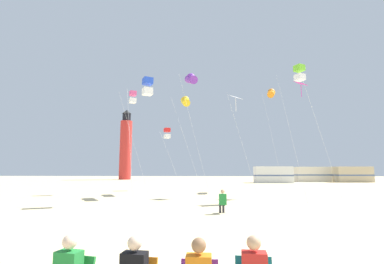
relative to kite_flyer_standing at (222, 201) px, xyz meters
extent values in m
plane|color=beige|center=(-1.37, -6.52, -0.61)|extent=(200.00, 200.00, 0.00)
sphere|color=beige|center=(-2.61, -9.91, 0.45)|extent=(0.20, 0.20, 0.20)
sphere|color=beige|center=(-1.68, -9.92, 0.45)|extent=(0.20, 0.20, 0.20)
sphere|color=#9E704C|center=(-0.80, -9.99, 0.45)|extent=(0.20, 0.20, 0.20)
sphere|color=#D8A87F|center=(-0.04, -9.81, 0.45)|extent=(0.20, 0.20, 0.20)
cube|color=#238438|center=(0.01, -0.08, 0.07)|extent=(0.36, 0.26, 0.52)
sphere|color=#D8A87F|center=(0.01, -0.08, 0.45)|extent=(0.20, 0.20, 0.20)
cylinder|color=#2D2D38|center=(0.07, 0.11, -0.17)|extent=(0.17, 0.37, 0.13)
cylinder|color=#2D2D38|center=(0.05, 0.27, -0.40)|extent=(0.11, 0.11, 0.42)
cylinder|color=#2D2D38|center=(-0.09, 0.09, -0.17)|extent=(0.17, 0.37, 0.13)
cylinder|color=#2D2D38|center=(-0.11, 0.25, -0.40)|extent=(0.11, 0.11, 0.42)
cylinder|color=silver|center=(-4.63, 15.52, 2.49)|extent=(2.31, 1.26, 6.21)
cube|color=red|center=(-5.25, 16.67, 5.95)|extent=(0.82, 0.82, 0.44)
cube|color=white|center=(-5.25, 16.67, 5.25)|extent=(0.82, 0.82, 0.44)
cylinder|color=silver|center=(-2.57, 10.65, 3.69)|extent=(2.87, 0.54, 8.62)
cylinder|color=yellow|center=(-2.84, 12.08, 8.00)|extent=(1.14, 2.58, 1.48)
sphere|color=yellow|center=(-2.84, 12.08, 8.15)|extent=(0.76, 0.76, 0.76)
cylinder|color=silver|center=(-5.56, 3.18, 3.17)|extent=(1.15, 1.84, 7.58)
cube|color=blue|center=(-4.64, 3.75, 7.31)|extent=(0.82, 0.82, 0.44)
cube|color=white|center=(-4.64, 3.75, 6.61)|extent=(0.82, 0.82, 0.44)
cylinder|color=silver|center=(-7.33, 10.53, 3.93)|extent=(2.65, 1.16, 9.09)
cube|color=#E54C8C|center=(-7.90, 11.84, 8.82)|extent=(0.82, 0.82, 0.44)
cube|color=white|center=(-7.90, 11.84, 8.12)|extent=(0.82, 0.82, 0.44)
cylinder|color=silver|center=(5.03, 5.55, 3.95)|extent=(1.11, 2.01, 9.13)
cube|color=#72D12D|center=(6.02, 6.10, 8.87)|extent=(0.82, 0.82, 0.44)
cube|color=white|center=(6.02, 6.10, 8.17)|extent=(0.82, 0.82, 0.44)
cylinder|color=silver|center=(1.97, 7.91, 3.47)|extent=(2.32, 0.64, 8.17)
cube|color=white|center=(1.66, 9.06, 7.56)|extent=(1.22, 1.22, 0.40)
cylinder|color=white|center=(1.66, 9.06, 6.91)|extent=(0.04, 0.04, 1.10)
cylinder|color=silver|center=(-1.78, 8.07, 4.32)|extent=(2.46, 0.68, 9.87)
cylinder|color=purple|center=(-2.12, 9.29, 9.26)|extent=(1.33, 2.59, 1.48)
sphere|color=purple|center=(-2.12, 9.29, 9.41)|extent=(0.76, 0.76, 0.76)
cylinder|color=silver|center=(8.05, 8.01, 4.10)|extent=(3.13, 1.62, 9.42)
cube|color=#D826A5|center=(7.25, 9.56, 8.81)|extent=(1.22, 1.22, 0.40)
cylinder|color=#D826A5|center=(7.25, 9.56, 8.16)|extent=(0.04, 0.04, 1.10)
cylinder|color=silver|center=(5.79, 14.40, 4.46)|extent=(1.75, 0.54, 10.16)
cylinder|color=orange|center=(6.05, 15.26, 9.54)|extent=(1.39, 2.59, 1.48)
sphere|color=orange|center=(6.05, 15.26, 9.69)|extent=(0.76, 0.76, 0.76)
cylinder|color=red|center=(-20.47, 51.70, 6.39)|extent=(2.80, 2.80, 14.00)
cylinder|color=black|center=(-20.47, 51.70, 14.29)|extent=(2.00, 2.00, 1.80)
cone|color=black|center=(-20.47, 51.70, 15.69)|extent=(2.20, 2.20, 1.00)
cube|color=white|center=(10.51, 35.72, 0.79)|extent=(6.44, 2.42, 2.80)
cube|color=#4C608C|center=(10.51, 35.72, 0.65)|extent=(6.48, 2.46, 0.24)
cube|color=beige|center=(19.13, 41.01, 0.79)|extent=(6.50, 2.60, 2.80)
cube|color=#4C608C|center=(19.13, 41.01, 0.65)|extent=(6.54, 2.64, 0.24)
cube|color=#C6B28C|center=(25.53, 38.96, 0.79)|extent=(6.56, 2.81, 2.80)
cube|color=#4C608C|center=(25.53, 38.96, 0.65)|extent=(6.61, 2.85, 0.24)
camera|label=1|loc=(-0.66, -13.87, 1.43)|focal=26.10mm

